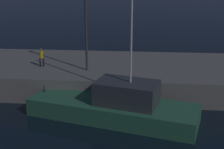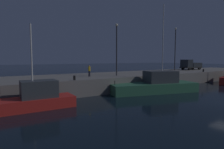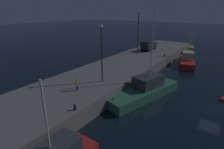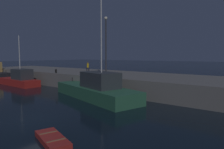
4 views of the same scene
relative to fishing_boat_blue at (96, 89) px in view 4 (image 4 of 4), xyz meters
name	(u,v)px [view 4 (image 4 of 4)]	position (x,y,z in m)	size (l,w,h in m)	color
ground_plane	(31,120)	(1.48, -8.62, -1.01)	(320.00, 320.00, 0.00)	black
pier_quay	(142,83)	(1.48, 7.30, 0.03)	(69.61, 10.31, 2.06)	slate
fishing_boat_blue	(96,89)	(0.00, 0.00, 0.00)	(12.63, 6.68, 11.90)	#2D6647
fishing_trawler_green	(20,80)	(-15.94, -0.14, -0.08)	(8.57, 2.75, 7.68)	red
dinghy_red_small	(52,139)	(5.95, -10.00, -0.86)	(3.12, 1.96, 0.34)	#B22823
lamp_post_west	(106,41)	(-2.89, 5.16, 5.59)	(0.44, 0.44, 7.75)	#38383D
dockworker	(88,66)	(-7.09, 5.91, 1.99)	(0.42, 0.42, 1.64)	black
bollard_west	(56,71)	(-10.59, 2.70, 1.33)	(0.28, 0.28, 0.54)	black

